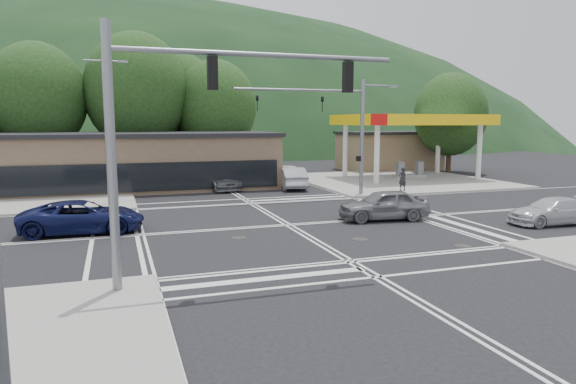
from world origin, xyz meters
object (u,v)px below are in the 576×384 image
object	(u,v)px
car_northbound	(219,179)
car_blue_west	(83,217)
car_queue_b	(285,173)
pedestrian	(402,179)
car_queue_a	(292,178)
car_grey_center	(384,205)
car_silver_east	(553,211)

from	to	relation	value
car_northbound	car_blue_west	bearing A→B (deg)	-131.95
car_blue_west	car_northbound	bearing A→B (deg)	-31.05
car_queue_b	pedestrian	distance (m)	10.40
car_queue_a	car_northbound	world-z (taller)	car_queue_a
car_grey_center	pedestrian	size ratio (longest dim) A/B	2.78
car_blue_west	car_queue_a	distance (m)	18.90
car_queue_a	car_silver_east	bearing A→B (deg)	123.13
car_queue_a	car_queue_b	bearing A→B (deg)	-91.63
car_silver_east	pedestrian	world-z (taller)	pedestrian
car_grey_center	car_silver_east	bearing A→B (deg)	70.64
car_blue_west	car_grey_center	bearing A→B (deg)	-93.26
car_silver_east	car_blue_west	bearing A→B (deg)	-99.00
car_grey_center	car_silver_east	size ratio (longest dim) A/B	1.03
car_northbound	pedestrian	world-z (taller)	pedestrian
car_queue_a	pedestrian	world-z (taller)	pedestrian
car_queue_a	car_queue_b	distance (m)	3.46
car_northbound	pedestrian	distance (m)	13.77
car_grey_center	car_queue_b	distance (m)	17.17
car_northbound	pedestrian	bearing A→B (deg)	-34.56
car_silver_east	car_queue_a	distance (m)	19.23
car_grey_center	pedestrian	world-z (taller)	pedestrian
car_queue_a	car_northbound	xyz separation A→B (m)	(-5.47, 1.23, -0.05)
car_blue_west	car_queue_b	distance (m)	21.69
car_grey_center	car_northbound	xyz separation A→B (m)	(-5.82, 15.00, -0.03)
car_silver_east	car_queue_b	xyz separation A→B (m)	(-7.24, 20.94, 0.15)
car_blue_west	car_queue_b	xyz separation A→B (m)	(15.13, 15.54, 0.05)
car_northbound	pedestrian	size ratio (longest dim) A/B	3.14
car_queue_a	pedestrian	xyz separation A→B (m)	(6.84, -4.94, 0.18)
car_blue_west	car_northbound	xyz separation A→B (m)	(9.03, 13.37, 0.01)
car_queue_a	car_grey_center	bearing A→B (deg)	100.42
car_queue_a	car_northbound	distance (m)	5.60
car_queue_b	pedestrian	bearing A→B (deg)	122.66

